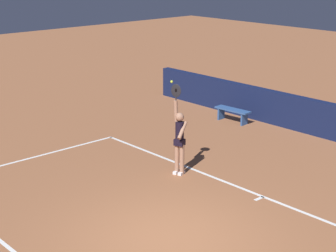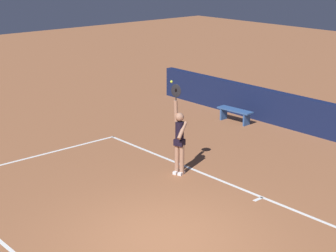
# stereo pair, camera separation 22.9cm
# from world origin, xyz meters

# --- Properties ---
(ground_plane) EXTENTS (60.00, 60.00, 0.00)m
(ground_plane) POSITION_xyz_m (0.00, 0.00, 0.00)
(ground_plane) COLOR #9A5E3B
(court_lines) EXTENTS (12.05, 5.62, 0.00)m
(court_lines) POSITION_xyz_m (0.00, 0.24, 0.00)
(court_lines) COLOR white
(court_lines) RESTS_ON ground
(tennis_player) EXTENTS (0.48, 0.43, 2.37)m
(tennis_player) POSITION_xyz_m (-2.37, 2.51, 0.98)
(tennis_player) COLOR #A5765B
(tennis_player) RESTS_ON ground
(tennis_ball) EXTENTS (0.07, 0.07, 0.07)m
(tennis_ball) POSITION_xyz_m (-2.37, 2.23, 2.47)
(tennis_ball) COLOR #CEE739
(courtside_bench_near) EXTENTS (1.31, 0.44, 0.46)m
(courtside_bench_near) POSITION_xyz_m (-4.54, 7.01, 0.34)
(courtside_bench_near) COLOR #2F5490
(courtside_bench_near) RESTS_ON ground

